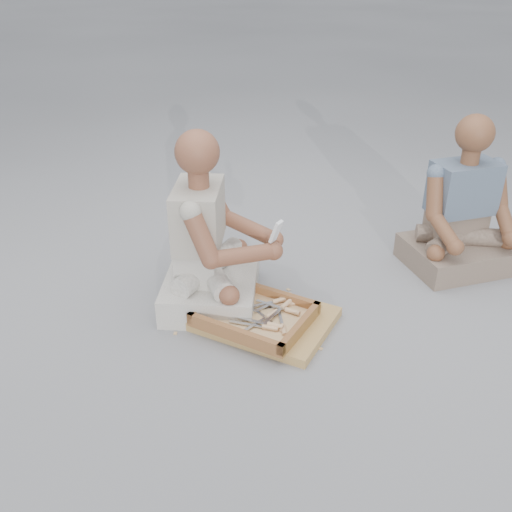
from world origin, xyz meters
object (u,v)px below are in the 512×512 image
at_px(carved_panel, 258,317).
at_px(tool_tray, 255,315).
at_px(craftsman, 209,247).
at_px(companion, 462,219).

xyz_separation_m(carved_panel, tool_tray, (0.01, -0.05, 0.04)).
distance_m(carved_panel, craftsman, 0.40).
distance_m(tool_tray, companion, 1.24).
distance_m(carved_panel, tool_tray, 0.07).
height_order(carved_panel, tool_tray, tool_tray).
bearing_deg(tool_tray, craftsman, 154.37).
xyz_separation_m(craftsman, companion, (1.06, 0.81, -0.02)).
height_order(tool_tray, companion, companion).
bearing_deg(craftsman, carved_panel, 54.65).
xyz_separation_m(carved_panel, companion, (0.78, 0.90, 0.25)).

